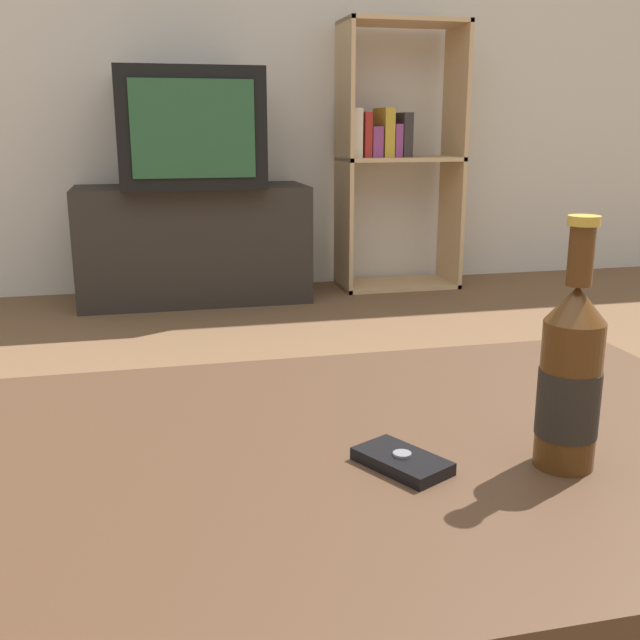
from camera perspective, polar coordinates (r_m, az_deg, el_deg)
back_wall at (r=3.83m, az=-12.21°, el=21.77°), size 8.00×0.05×2.60m
coffee_table at (r=0.89m, az=-3.42°, el=-13.70°), size 1.26×0.70×0.44m
tv_stand at (r=3.56m, az=-9.62°, el=5.74°), size 1.05×0.43×0.53m
television at (r=3.51m, az=-9.99°, el=14.16°), size 0.62×0.60×0.51m
bookshelf at (r=3.79m, az=5.60°, el=12.63°), size 0.59×0.30×1.29m
beer_bottle at (r=0.84m, az=18.51°, el=-4.30°), size 0.07×0.07×0.27m
cell_phone at (r=0.83m, az=6.26°, el=-10.64°), size 0.10×0.12×0.02m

